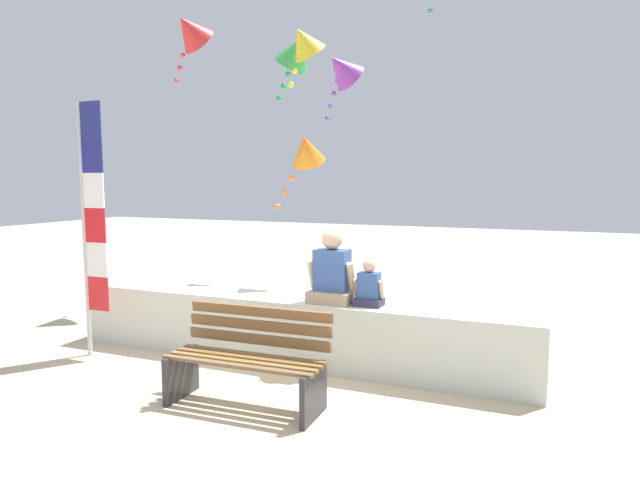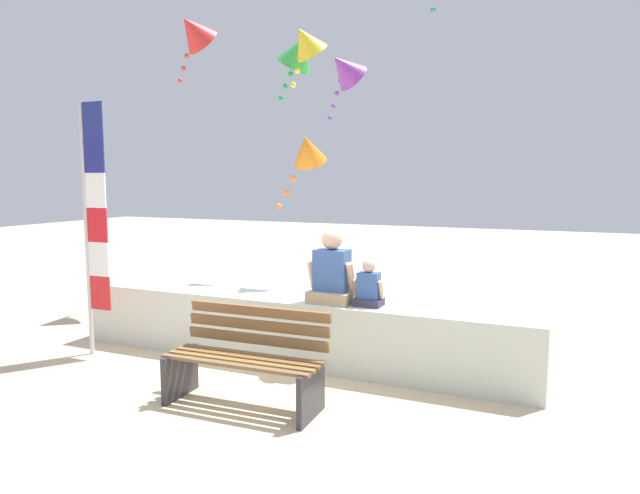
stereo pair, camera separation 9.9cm
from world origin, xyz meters
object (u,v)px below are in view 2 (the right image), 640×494
(kite_yellow, at_px, (306,42))
(kite_green, at_px, (300,51))
(flag_banner, at_px, (92,217))
(kite_purple, at_px, (344,68))
(person_child, at_px, (369,288))
(person_adult, at_px, (332,274))
(park_bench, at_px, (246,361))
(kite_red, at_px, (193,31))
(kite_orange, at_px, (307,150))

(kite_yellow, bearing_deg, kite_green, 122.94)
(flag_banner, bearing_deg, kite_purple, 62.22)
(kite_purple, bearing_deg, person_child, -63.49)
(person_adult, relative_size, person_child, 1.62)
(park_bench, height_order, flag_banner, flag_banner)
(person_adult, distance_m, kite_yellow, 3.45)
(person_child, bearing_deg, kite_purple, 116.51)
(person_child, height_order, flag_banner, flag_banner)
(flag_banner, bearing_deg, person_adult, 13.79)
(person_adult, height_order, person_child, person_adult)
(park_bench, height_order, kite_green, kite_green)
(flag_banner, bearing_deg, kite_green, 64.64)
(person_adult, relative_size, flag_banner, 0.27)
(park_bench, relative_size, kite_yellow, 1.73)
(person_child, bearing_deg, kite_yellow, 132.94)
(person_child, relative_size, flag_banner, 0.17)
(person_child, distance_m, kite_purple, 4.17)
(person_child, bearing_deg, kite_red, 151.24)
(kite_green, height_order, kite_red, kite_red)
(kite_green, distance_m, kite_purple, 0.78)
(flag_banner, distance_m, kite_green, 3.86)
(flag_banner, xyz_separation_m, kite_yellow, (1.68, 2.25, 2.29))
(kite_green, height_order, kite_yellow, kite_green)
(person_adult, distance_m, kite_red, 5.00)
(person_adult, xyz_separation_m, kite_purple, (-0.94, 2.73, 2.72))
(kite_yellow, bearing_deg, flag_banner, -126.75)
(kite_purple, bearing_deg, flag_banner, -117.78)
(park_bench, xyz_separation_m, flag_banner, (-2.40, 0.57, 1.24))
(person_child, height_order, kite_red, kite_red)
(person_adult, height_order, kite_purple, kite_purple)
(person_adult, xyz_separation_m, kite_green, (-1.41, 2.13, 2.89))
(kite_green, relative_size, kite_red, 0.99)
(park_bench, xyz_separation_m, kite_yellow, (-0.71, 2.83, 3.53))
(person_adult, height_order, flag_banner, flag_banner)
(kite_orange, height_order, kite_red, kite_red)
(park_bench, height_order, kite_red, kite_red)
(person_adult, bearing_deg, kite_green, 123.42)
(park_bench, xyz_separation_m, kite_purple, (-0.60, 3.98, 3.37))
(flag_banner, relative_size, kite_red, 2.64)
(person_child, relative_size, kite_orange, 0.49)
(flag_banner, distance_m, kite_yellow, 3.63)
(flag_banner, height_order, kite_purple, kite_purple)
(park_bench, relative_size, kite_purple, 1.36)
(person_child, distance_m, kite_green, 4.12)
(flag_banner, relative_size, kite_orange, 2.91)
(flag_banner, relative_size, kite_yellow, 3.40)
(kite_red, bearing_deg, flag_banner, -80.69)
(kite_red, bearing_deg, kite_yellow, -10.36)
(kite_orange, bearing_deg, kite_green, 119.13)
(person_child, bearing_deg, person_adult, -179.95)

